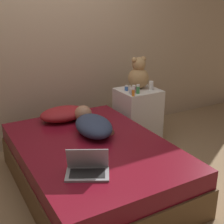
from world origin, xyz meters
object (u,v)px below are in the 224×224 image
(bottle_pink, at_px, (134,89))
(bottle_white, at_px, (151,86))
(person_lying, at_px, (92,124))
(bottle_clear, at_px, (131,91))
(laptop, at_px, (87,168))
(teddy_bear, at_px, (138,75))
(pillow, at_px, (63,114))
(bottle_orange, at_px, (133,92))
(bottle_blue, at_px, (126,88))
(bottle_green, at_px, (138,89))

(bottle_pink, bearing_deg, bottle_white, -0.56)
(bottle_white, bearing_deg, person_lying, -160.42)
(bottle_clear, bearing_deg, laptop, -135.97)
(teddy_bear, relative_size, bottle_clear, 5.12)
(pillow, bearing_deg, bottle_orange, -15.71)
(laptop, relative_size, bottle_blue, 5.84)
(bottle_pink, height_order, bottle_orange, bottle_orange)
(person_lying, xyz_separation_m, bottle_pink, (0.72, 0.35, 0.17))
(bottle_pink, bearing_deg, pillow, 173.37)
(laptop, distance_m, bottle_white, 1.72)
(person_lying, bearing_deg, bottle_blue, 41.05)
(laptop, relative_size, bottle_green, 3.56)
(bottle_clear, bearing_deg, teddy_bear, 38.59)
(pillow, xyz_separation_m, bottle_orange, (0.77, -0.22, 0.19))
(person_lying, relative_size, laptop, 1.89)
(bottle_orange, bearing_deg, person_lying, -160.14)
(bottle_pink, bearing_deg, bottle_blue, 106.85)
(pillow, height_order, teddy_bear, teddy_bear)
(pillow, relative_size, bottle_blue, 7.87)
(person_lying, distance_m, laptop, 0.79)
(pillow, bearing_deg, person_lying, -73.48)
(bottle_green, height_order, bottle_orange, bottle_green)
(laptop, xyz_separation_m, teddy_bear, (1.26, 1.18, 0.34))
(person_lying, height_order, bottle_green, bottle_green)
(teddy_bear, distance_m, bottle_orange, 0.37)
(bottle_pink, bearing_deg, bottle_orange, -126.39)
(teddy_bear, distance_m, bottle_blue, 0.23)
(pillow, height_order, bottle_blue, bottle_blue)
(pillow, distance_m, teddy_bear, 1.06)
(laptop, relative_size, teddy_bear, 0.98)
(laptop, xyz_separation_m, bottle_orange, (1.02, 0.93, 0.22))
(pillow, height_order, bottle_clear, bottle_clear)
(teddy_bear, height_order, bottle_pink, teddy_bear)
(teddy_bear, xyz_separation_m, bottle_pink, (-0.15, -0.14, -0.13))
(bottle_pink, bearing_deg, teddy_bear, 41.73)
(teddy_bear, relative_size, bottle_white, 3.67)
(pillow, distance_m, bottle_white, 1.13)
(laptop, height_order, bottle_white, bottle_white)
(bottle_green, xyz_separation_m, bottle_clear, (-0.09, 0.01, -0.02))
(bottle_white, bearing_deg, pillow, 174.71)
(bottle_blue, xyz_separation_m, bottle_green, (0.05, -0.17, 0.02))
(pillow, xyz_separation_m, bottle_blue, (0.82, 0.01, 0.18))
(laptop, height_order, bottle_pink, bottle_pink)
(pillow, xyz_separation_m, laptop, (-0.25, -1.14, -0.03))
(teddy_bear, xyz_separation_m, bottle_orange, (-0.24, -0.25, -0.12))
(person_lying, xyz_separation_m, bottle_white, (0.97, 0.35, 0.18))
(pillow, relative_size, bottle_clear, 6.79)
(pillow, distance_m, person_lying, 0.47)
(laptop, xyz_separation_m, bottle_green, (1.13, 0.99, 0.22))
(laptop, bearing_deg, bottle_green, 69.60)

